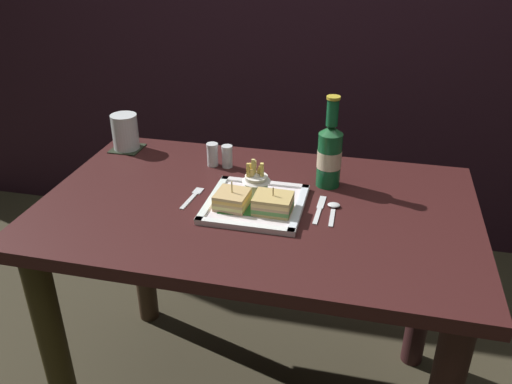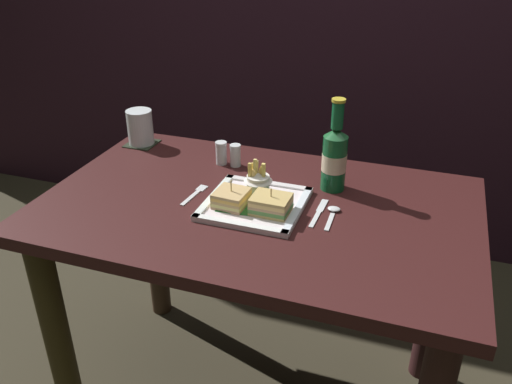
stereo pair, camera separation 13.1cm
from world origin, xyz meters
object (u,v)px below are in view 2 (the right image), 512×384
at_px(dining_table, 257,247).
at_px(water_glass, 140,129).
at_px(sandwich_half_right, 271,204).
at_px(fork, 195,194).
at_px(salt_shaker, 221,154).
at_px(square_plate, 255,204).
at_px(sandwich_half_left, 231,198).
at_px(fries_cup, 258,181).
at_px(pepper_shaker, 235,157).
at_px(knife, 319,212).
at_px(spoon, 333,212).
at_px(beer_bottle, 335,156).

height_order(dining_table, water_glass, water_glass).
xyz_separation_m(sandwich_half_right, fork, (-0.24, 0.04, -0.03)).
bearing_deg(salt_shaker, fork, -87.91).
height_order(square_plate, salt_shaker, salt_shaker).
bearing_deg(sandwich_half_left, fork, 161.97).
distance_m(square_plate, fries_cup, 0.07).
relative_size(square_plate, sandwich_half_left, 2.87).
distance_m(sandwich_half_left, pepper_shaker, 0.27).
bearing_deg(sandwich_half_left, fries_cup, 62.08).
distance_m(square_plate, sandwich_half_left, 0.07).
xyz_separation_m(water_glass, salt_shaker, (0.32, -0.06, -0.02)).
distance_m(dining_table, knife, 0.23).
distance_m(sandwich_half_left, water_glass, 0.56).
bearing_deg(dining_table, spoon, 3.43).
relative_size(fries_cup, knife, 0.67).
bearing_deg(knife, salt_shaker, 151.18).
xyz_separation_m(square_plate, pepper_shaker, (-0.14, 0.23, 0.03)).
distance_m(fries_cup, fork, 0.19).
bearing_deg(sandwich_half_left, dining_table, 40.61).
relative_size(square_plate, beer_bottle, 0.97).
xyz_separation_m(sandwich_half_left, sandwich_half_right, (0.11, 0.00, 0.00)).
height_order(beer_bottle, fork, beer_bottle).
xyz_separation_m(water_glass, fork, (0.33, -0.28, -0.05)).
height_order(sandwich_half_left, water_glass, water_glass).
distance_m(fries_cup, pepper_shaker, 0.22).
distance_m(spoon, salt_shaker, 0.45).
height_order(salt_shaker, pepper_shaker, salt_shaker).
bearing_deg(dining_table, knife, 2.72).
relative_size(water_glass, pepper_shaker, 1.66).
height_order(fork, knife, same).
bearing_deg(spoon, water_glass, 160.60).
relative_size(square_plate, salt_shaker, 3.54).
bearing_deg(salt_shaker, pepper_shaker, -0.00).
relative_size(sandwich_half_right, fork, 0.78).
xyz_separation_m(sandwich_half_right, spoon, (0.16, 0.06, -0.03)).
height_order(fries_cup, water_glass, water_glass).
relative_size(dining_table, knife, 7.70).
height_order(sandwich_half_left, salt_shaker, sandwich_half_left).
relative_size(dining_table, water_glass, 10.13).
distance_m(square_plate, spoon, 0.21).
relative_size(water_glass, knife, 0.76).
xyz_separation_m(fries_cup, water_glass, (-0.51, 0.23, 0.00)).
bearing_deg(dining_table, beer_bottle, 41.53).
relative_size(sandwich_half_left, salt_shaker, 1.23).
relative_size(spoon, pepper_shaker, 1.71).
xyz_separation_m(beer_bottle, fork, (-0.36, -0.17, -0.10)).
distance_m(sandwich_half_right, pepper_shaker, 0.33).
distance_m(square_plate, beer_bottle, 0.27).
xyz_separation_m(dining_table, fork, (-0.19, -0.01, 0.15)).
relative_size(fries_cup, pepper_shaker, 1.46).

